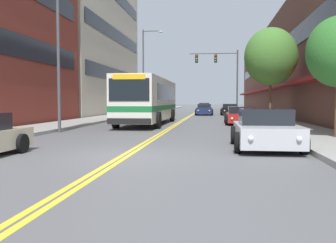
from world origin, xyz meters
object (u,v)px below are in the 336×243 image
car_beige_parked_left_far (143,111)px  street_tree_right_mid (271,57)px  car_silver_parked_right_foreground (265,130)px  car_red_parked_right_far (240,116)px  traffic_signal_mast (222,69)px  street_lamp_left_near (65,34)px  street_lamp_left_far (146,66)px  city_bus (149,99)px  car_charcoal_parked_left_mid (156,110)px  fire_hydrant (290,124)px  car_white_moving_lead (204,107)px  car_black_parked_right_mid (230,110)px  car_navy_moving_second (204,110)px

car_beige_parked_left_far → street_tree_right_mid: 15.06m
car_silver_parked_right_foreground → car_red_parked_right_far: bearing=89.9°
car_red_parked_right_far → traffic_signal_mast: traffic_signal_mast is taller
street_lamp_left_near → street_lamp_left_far: street_lamp_left_far is taller
car_silver_parked_right_foreground → traffic_signal_mast: (-0.91, 31.02, 4.65)m
city_bus → car_charcoal_parked_left_mid: 17.90m
car_charcoal_parked_left_mid → fire_hydrant: car_charcoal_parked_left_mid is taller
car_charcoal_parked_left_mid → street_tree_right_mid: 20.20m
traffic_signal_mast → street_lamp_left_far: 8.91m
car_charcoal_parked_left_mid → car_white_moving_lead: bearing=70.3°
car_black_parked_right_mid → car_navy_moving_second: car_black_parked_right_mid is taller
car_beige_parked_left_far → car_navy_moving_second: 8.89m
car_red_parked_right_far → street_tree_right_mid: bearing=11.7°
car_charcoal_parked_left_mid → traffic_signal_mast: traffic_signal_mast is taller
car_charcoal_parked_left_mid → street_lamp_left_far: bearing=-108.5°
car_navy_moving_second → street_lamp_left_near: size_ratio=0.55×
traffic_signal_mast → street_lamp_left_near: size_ratio=0.89×
street_lamp_left_far → traffic_signal_mast: bearing=18.3°
car_beige_parked_left_far → car_red_parked_right_far: bearing=-48.5°
car_silver_parked_right_foreground → street_lamp_left_far: 30.13m
car_beige_parked_left_far → street_tree_right_mid: (10.91, -9.52, 4.10)m
car_beige_parked_left_far → street_lamp_left_near: 18.58m
city_bus → car_silver_parked_right_foreground: 14.26m
street_lamp_left_near → fire_hydrant: 11.81m
car_white_moving_lead → street_tree_right_mid: size_ratio=0.71×
car_charcoal_parked_left_mid → car_white_moving_lead: (5.31, 14.86, 0.02)m
car_red_parked_right_far → traffic_signal_mast: 18.24m
car_charcoal_parked_left_mid → car_navy_moving_second: bearing=-4.3°
car_navy_moving_second → street_lamp_left_far: street_lamp_left_far is taller
car_beige_parked_left_far → traffic_signal_mast: (7.87, 7.64, 4.68)m
car_navy_moving_second → fire_hydrant: (4.49, -25.92, -0.03)m
car_black_parked_right_mid → street_lamp_left_near: street_lamp_left_near is taller
car_silver_parked_right_foreground → fire_hydrant: (1.61, 4.11, -0.04)m
street_lamp_left_near → fire_hydrant: bearing=-6.5°
car_beige_parked_left_far → car_white_moving_lead: (5.47, 21.94, 0.02)m
car_red_parked_right_far → street_tree_right_mid: 4.65m
car_navy_moving_second → traffic_signal_mast: bearing=26.5°
car_black_parked_right_mid → car_navy_moving_second: (-2.89, -0.55, 0.00)m
car_beige_parked_left_far → fire_hydrant: 21.90m
street_lamp_left_far → city_bus: bearing=-78.7°
car_silver_parked_right_foreground → street_lamp_left_far: bearing=108.4°
car_silver_parked_right_foreground → fire_hydrant: bearing=68.6°
city_bus → car_white_moving_lead: (2.96, 32.56, -1.14)m
car_black_parked_right_mid → street_lamp_left_far: (-9.37, -2.36, 4.92)m
car_beige_parked_left_far → car_navy_moving_second: bearing=48.4°
traffic_signal_mast → car_beige_parked_left_far: bearing=-135.9°
car_navy_moving_second → traffic_signal_mast: (1.97, 0.99, 4.67)m
city_bus → fire_hydrant: 11.76m
car_white_moving_lead → car_navy_moving_second: 15.30m
city_bus → car_beige_parked_left_far: (-2.52, 10.62, -1.17)m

